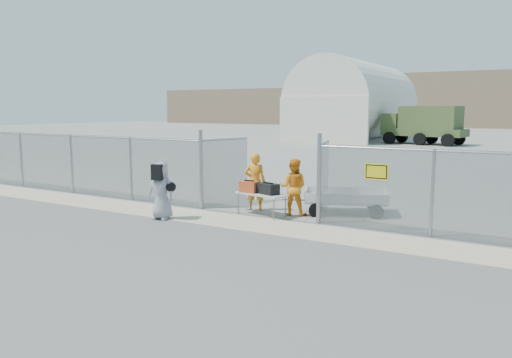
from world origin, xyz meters
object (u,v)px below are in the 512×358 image
Objects in this scene: folding_table at (261,204)px; security_worker_right at (293,187)px; security_worker_left at (255,182)px; visitor at (161,191)px; utility_trailer at (345,201)px.

security_worker_right reaches higher than folding_table.
visitor is at bearing 31.73° from security_worker_left.
security_worker_right is 1.02× the size of visitor.
folding_table is at bearing 16.02° from security_worker_right.
folding_table is 1.07m from security_worker_right.
security_worker_left is at bearing 146.59° from folding_table.
security_worker_left is at bearing 44.05° from visitor.
folding_table is 0.50× the size of utility_trailer.
visitor is 0.53× the size of utility_trailer.
utility_trailer is at bearing 177.33° from security_worker_left.
security_worker_left reaches higher than utility_trailer.
security_worker_right reaches higher than utility_trailer.
folding_table is 0.95× the size of visitor.
security_worker_right reaches higher than visitor.
security_worker_right is 1.69m from utility_trailer.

